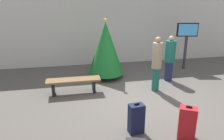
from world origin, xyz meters
The scene contains 9 objects.
ground_plane centered at (0.00, 0.00, 0.00)m, with size 16.00×16.00×0.00m, color #514C47.
back_wall centered at (0.00, 4.10, 1.71)m, with size 16.00×0.20×3.43m, color beige.
holiday_tree centered at (-0.73, 2.13, 1.15)m, with size 1.35×1.35×2.24m.
flight_info_kiosk centered at (2.77, 2.53, 1.37)m, with size 0.87×0.26×1.96m.
waiting_bench centered at (-2.00, 0.87, 0.37)m, with size 1.70×0.44×0.48m.
traveller_0 centered at (0.65, 0.57, 0.95)m, with size 0.36×0.36×1.79m.
traveller_1 centered at (1.49, 1.36, 0.87)m, with size 0.46×0.46×1.67m.
suitcase_0 centered at (-0.70, -1.61, 0.35)m, with size 0.36×0.26×0.74m.
suitcase_1 centered at (0.31, -2.03, 0.37)m, with size 0.43×0.38×0.78m.
Camera 1 is at (-2.10, -5.71, 2.92)m, focal length 35.01 mm.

